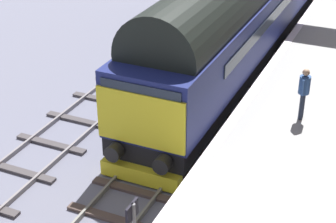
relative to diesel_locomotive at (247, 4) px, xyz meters
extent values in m
plane|color=slate|center=(0.00, -8.21, -2.49)|extent=(140.00, 140.00, 0.00)
cube|color=slate|center=(-0.72, -8.21, -2.41)|extent=(0.07, 60.00, 0.15)
cube|color=slate|center=(0.72, -8.21, -2.41)|extent=(0.07, 60.00, 0.15)
cube|color=#4B3D37|center=(0.00, -11.47, -2.44)|extent=(2.50, 0.26, 0.09)
cube|color=#4B3D37|center=(0.00, -10.17, -2.44)|extent=(2.50, 0.26, 0.09)
cube|color=#4B3D37|center=(0.00, -8.86, -2.44)|extent=(2.50, 0.26, 0.09)
cube|color=#4B3D37|center=(0.00, -7.56, -2.44)|extent=(2.50, 0.26, 0.09)
cube|color=#4B3D37|center=(0.00, -6.25, -2.44)|extent=(2.50, 0.26, 0.09)
cube|color=#4B3D37|center=(0.00, -4.95, -2.44)|extent=(2.50, 0.26, 0.09)
cube|color=#4B3D37|center=(0.00, -3.64, -2.44)|extent=(2.50, 0.26, 0.09)
cube|color=#4B3D37|center=(0.00, -2.34, -2.44)|extent=(2.50, 0.26, 0.09)
cube|color=#4B3D37|center=(0.00, -1.04, -2.44)|extent=(2.50, 0.26, 0.09)
cube|color=#4B3D37|center=(0.00, 0.27, -2.44)|extent=(2.50, 0.26, 0.09)
cube|color=#4B3D37|center=(0.00, 1.57, -2.44)|extent=(2.50, 0.26, 0.09)
cube|color=#4B3D37|center=(0.00, 2.88, -2.44)|extent=(2.50, 0.26, 0.09)
cube|color=#4B3D37|center=(0.00, 4.18, -2.44)|extent=(2.50, 0.26, 0.09)
cube|color=#4B3D37|center=(0.00, 5.49, -2.44)|extent=(2.50, 0.26, 0.09)
cube|color=#4B3D37|center=(0.00, 6.79, -2.44)|extent=(2.50, 0.26, 0.09)
cube|color=#4B3D37|center=(0.00, 8.09, -2.44)|extent=(2.50, 0.26, 0.09)
cube|color=slate|center=(-4.24, -8.21, -2.41)|extent=(0.07, 60.00, 0.15)
cube|color=slate|center=(-2.81, -8.21, -2.41)|extent=(0.07, 60.00, 0.15)
cube|color=#444041|center=(-3.52, -10.71, -2.44)|extent=(2.50, 0.26, 0.09)
cube|color=#444041|center=(-3.52, -9.04, -2.44)|extent=(2.50, 0.26, 0.09)
cube|color=#444041|center=(-3.52, -7.38, -2.44)|extent=(2.50, 0.26, 0.09)
cube|color=#444041|center=(-3.52, -5.71, -2.44)|extent=(2.50, 0.26, 0.09)
cube|color=#444041|center=(-3.52, -4.04, -2.44)|extent=(2.50, 0.26, 0.09)
cube|color=#444041|center=(-3.52, -2.38, -2.44)|extent=(2.50, 0.26, 0.09)
cube|color=#444041|center=(-3.52, -0.71, -2.44)|extent=(2.50, 0.26, 0.09)
cube|color=#444041|center=(-3.52, 0.96, -2.44)|extent=(2.50, 0.26, 0.09)
cube|color=#444041|center=(-3.52, 2.62, -2.44)|extent=(2.50, 0.26, 0.09)
cube|color=#444041|center=(-3.52, 4.29, -2.44)|extent=(2.50, 0.26, 0.09)
cube|color=#444041|center=(-3.52, 5.96, -2.44)|extent=(2.50, 0.26, 0.09)
cube|color=#444041|center=(-3.52, 7.62, -2.44)|extent=(2.50, 0.26, 0.09)
cube|color=#A3A3A0|center=(3.60, -8.21, -1.99)|extent=(4.00, 44.00, 1.00)
cube|color=white|center=(1.75, -8.21, -1.48)|extent=(0.30, 44.00, 0.01)
cube|color=black|center=(0.00, 0.04, -1.67)|extent=(2.56, 19.23, 0.60)
cube|color=navy|center=(0.00, 0.04, -0.32)|extent=(2.70, 19.23, 2.10)
cube|color=yellow|center=(0.00, -9.62, -0.47)|extent=(2.65, 0.08, 1.58)
cube|color=#232D3D|center=(0.00, -9.60, 0.26)|extent=(2.38, 0.04, 0.64)
cube|color=#232D3D|center=(1.37, 0.04, -0.02)|extent=(0.04, 13.46, 0.44)
cylinder|color=black|center=(-0.75, -9.83, -1.57)|extent=(0.48, 0.35, 0.48)
cylinder|color=black|center=(0.75, -9.83, -1.57)|extent=(0.48, 0.35, 0.48)
cube|color=yellow|center=(0.00, -9.68, -2.20)|extent=(2.43, 0.36, 0.47)
cylinder|color=black|center=(0.00, -7.79, -1.97)|extent=(1.64, 1.04, 1.04)
cylinder|color=black|center=(0.00, -6.69, -1.97)|extent=(1.64, 1.04, 1.04)
cylinder|color=black|center=(0.00, -5.59, -1.97)|extent=(1.64, 1.04, 1.04)
cylinder|color=black|center=(0.00, 5.66, -1.97)|extent=(1.64, 1.04, 1.04)
cylinder|color=black|center=(0.00, 6.76, -1.97)|extent=(1.64, 1.04, 1.04)
cube|color=black|center=(2.10, -14.10, 0.37)|extent=(0.05, 0.44, 0.36)
cube|color=white|center=(2.07, -14.10, 0.37)|extent=(0.01, 0.20, 0.24)
cylinder|color=#242B3C|center=(3.63, -5.93, -1.06)|extent=(0.13, 0.13, 0.84)
cylinder|color=#242B3C|center=(3.62, -5.73, -1.06)|extent=(0.13, 0.13, 0.84)
cylinder|color=#30518C|center=(3.63, -5.83, -0.36)|extent=(0.35, 0.35, 0.56)
sphere|color=tan|center=(3.63, -5.83, 0.05)|extent=(0.22, 0.22, 0.22)
cylinder|color=#30518C|center=(3.63, -6.04, -0.36)|extent=(0.09, 0.09, 0.52)
cylinder|color=#30518C|center=(3.62, -5.62, -0.36)|extent=(0.09, 0.09, 0.52)
camera|label=1|loc=(6.10, -21.37, 6.97)|focal=59.99mm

